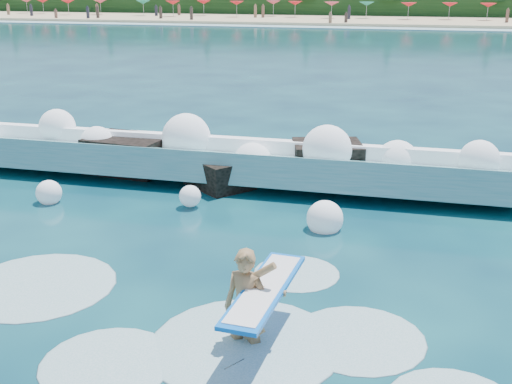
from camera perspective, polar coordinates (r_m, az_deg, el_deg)
ground at (r=12.05m, az=-9.40°, el=-7.78°), size 200.00×200.00×0.00m
beach at (r=88.11m, az=11.78°, el=14.67°), size 140.00×20.00×0.40m
wet_band at (r=77.16m, az=11.30°, el=14.12°), size 140.00×5.00×0.08m
treeline at (r=97.99m, az=12.20°, el=16.33°), size 140.00×4.00×5.00m
breaking_wave at (r=17.81m, az=-4.29°, el=2.77°), size 16.27×2.61×1.40m
rock_cluster at (r=17.88m, az=-3.68°, el=2.55°), size 7.95×3.15×1.27m
surfer_with_board at (r=9.65m, az=-0.55°, el=-9.92°), size 1.02×2.99×1.86m
wave_spray at (r=17.43m, az=-3.34°, el=3.76°), size 15.22×4.50×1.90m
surf_foam at (r=10.54m, az=-5.66°, el=-11.67°), size 9.52×5.41×0.15m
beach_umbrellas at (r=89.36m, az=11.74°, el=16.04°), size 111.78×6.75×0.50m
beachgoers at (r=85.08m, az=11.70°, el=15.18°), size 105.25×13.40×1.93m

